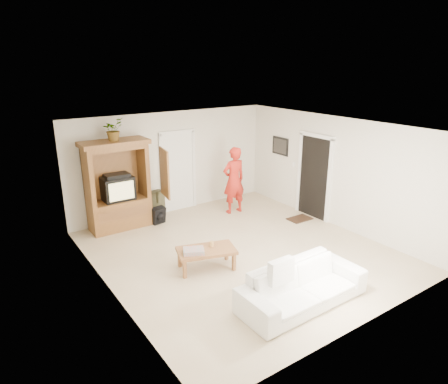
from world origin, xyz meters
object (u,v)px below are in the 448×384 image
at_px(man, 234,180).
at_px(sofa, 303,286).
at_px(armoire, 119,191).
at_px(coffee_table, 206,252).

height_order(man, sofa, man).
distance_m(armoire, coffee_table, 2.98).
xyz_separation_m(man, sofa, (-1.51, -4.02, -0.55)).
bearing_deg(coffee_table, armoire, 118.83).
xyz_separation_m(man, coffee_table, (-2.19, -2.16, -0.52)).
bearing_deg(coffee_table, sofa, -53.28).
relative_size(man, sofa, 0.79).
bearing_deg(man, armoire, -11.82).
relative_size(man, coffee_table, 1.44).
height_order(man, coffee_table, man).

